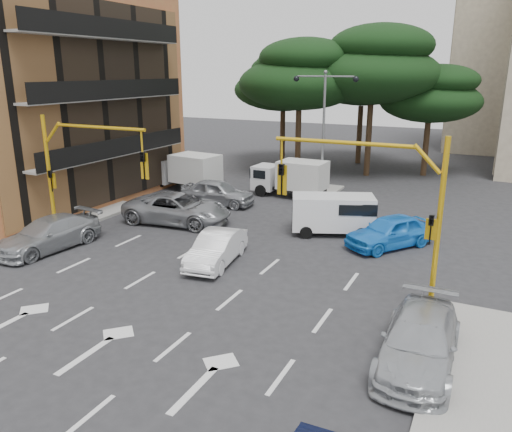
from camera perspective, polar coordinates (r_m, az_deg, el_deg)
The scene contains 20 objects.
ground at distance 19.13m, azimuth -8.35°, elevation -8.32°, with size 120.00×120.00×0.00m, color #28282B.
median_strip at distance 32.82m, azimuth 7.43°, elevation 2.38°, with size 1.40×6.00×0.15m, color gray.
apartment_orange at distance 35.74m, azimuth -26.25°, elevation 13.01°, with size 15.19×16.15×13.70m.
pine_left_near at distance 38.81m, azimuth 5.07°, elevation 15.82°, with size 9.15×9.15×10.23m.
pine_center at distance 39.25m, azimuth 13.32°, elevation 16.48°, with size 9.98×9.98×11.16m.
pine_left_far at distance 43.65m, azimuth 3.19°, elevation 15.00°, with size 8.32×8.32×9.30m.
pine_right at distance 40.56m, azimuth 19.43°, elevation 13.05°, with size 7.49×7.49×8.37m.
pine_back at distance 44.58m, azimuth 12.17°, elevation 15.60°, with size 9.15×9.15×10.23m.
signal_mast_right at distance 17.05m, azimuth 14.42°, elevation 2.10°, with size 5.79×0.37×6.00m.
signal_mast_left at distance 23.72m, azimuth -19.81°, elevation 5.57°, with size 5.79×0.37×6.00m.
street_lamp_center at distance 31.97m, azimuth 7.79°, elevation 11.73°, with size 4.16×0.36×7.77m.
car_white_hatch at distance 21.20m, azimuth -4.54°, elevation -3.71°, with size 1.43×4.11×1.36m, color white.
car_blue_compact at distance 23.89m, azimuth 15.09°, elevation -1.71°, with size 1.78×4.43×1.51m, color blue.
car_silver_wagon at distance 24.69m, azimuth -22.61°, elevation -1.91°, with size 2.03×5.00×1.45m, color #999DA1.
car_silver_cross_a at distance 26.99m, azimuth -8.97°, elevation 0.83°, with size 2.66×5.76×1.60m, color gray.
car_silver_cross_b at distance 30.43m, azimuth -4.41°, elevation 2.71°, with size 1.83×4.55×1.55m, color #9EA0A6.
car_silver_parked at distance 14.95m, azimuth 18.17°, elevation -13.44°, with size 1.99×4.89×1.42m, color #AEB1B6.
van_white at distance 25.16m, azimuth 8.76°, elevation 0.18°, with size 1.81×4.01×2.01m, color white, non-canonical shape.
box_truck_a at distance 34.49m, azimuth -8.10°, elevation 5.04°, with size 2.14×5.09×2.51m, color silver, non-canonical shape.
box_truck_b at distance 32.35m, azimuth 3.90°, elevation 4.31°, with size 2.04×4.86×2.39m, color silver, non-canonical shape.
Camera 1 is at (9.98, -14.26, 7.94)m, focal length 35.00 mm.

